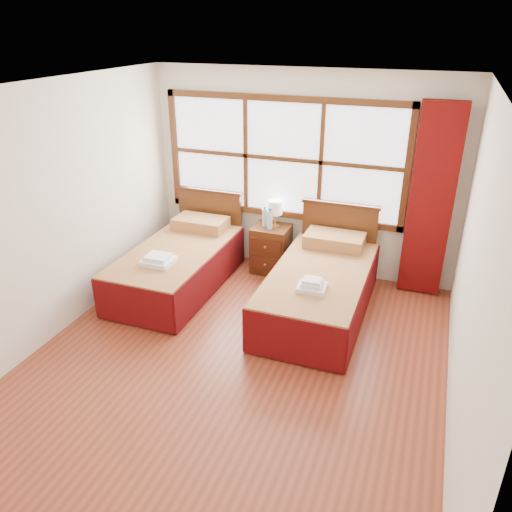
% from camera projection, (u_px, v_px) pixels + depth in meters
% --- Properties ---
extents(floor, '(4.50, 4.50, 0.00)m').
position_uv_depth(floor, '(237.00, 359.00, 5.02)').
color(floor, brown).
rests_on(floor, ground).
extents(ceiling, '(4.50, 4.50, 0.00)m').
position_uv_depth(ceiling, '(231.00, 89.00, 3.91)').
color(ceiling, white).
rests_on(ceiling, wall_back).
extents(wall_back, '(4.00, 0.00, 4.00)m').
position_uv_depth(wall_back, '(302.00, 175.00, 6.38)').
color(wall_back, silver).
rests_on(wall_back, floor).
extents(wall_left, '(0.00, 4.50, 4.50)m').
position_uv_depth(wall_left, '(54.00, 214.00, 5.10)').
color(wall_left, silver).
rests_on(wall_left, floor).
extents(wall_right, '(0.00, 4.50, 4.50)m').
position_uv_depth(wall_right, '(474.00, 277.00, 3.84)').
color(wall_right, silver).
rests_on(wall_right, floor).
extents(window, '(3.16, 0.06, 1.56)m').
position_uv_depth(window, '(283.00, 159.00, 6.34)').
color(window, white).
rests_on(window, wall_back).
extents(curtain, '(0.50, 0.16, 2.30)m').
position_uv_depth(curtain, '(431.00, 202.00, 5.81)').
color(curtain, '#660A0A').
rests_on(curtain, wall_back).
extents(bed_left, '(1.03, 2.05, 1.00)m').
position_uv_depth(bed_left, '(179.00, 264.00, 6.31)').
color(bed_left, '#441D0E').
rests_on(bed_left, floor).
extents(bed_right, '(1.06, 2.08, 1.03)m').
position_uv_depth(bed_right, '(320.00, 287.00, 5.73)').
color(bed_right, '#441D0E').
rests_on(bed_right, floor).
extents(nightstand, '(0.48, 0.47, 0.64)m').
position_uv_depth(nightstand, '(271.00, 249.00, 6.68)').
color(nightstand, '#4D2810').
rests_on(nightstand, floor).
extents(towels_left, '(0.36, 0.32, 0.10)m').
position_uv_depth(towels_left, '(158.00, 260.00, 5.78)').
color(towels_left, white).
rests_on(towels_left, bed_left).
extents(towels_right, '(0.31, 0.27, 0.12)m').
position_uv_depth(towels_right, '(312.00, 285.00, 5.18)').
color(towels_right, white).
rests_on(towels_right, bed_right).
extents(lamp, '(0.18, 0.18, 0.36)m').
position_uv_depth(lamp, '(275.00, 208.00, 6.45)').
color(lamp, gold).
rests_on(lamp, nightstand).
extents(bottle_near, '(0.07, 0.07, 0.27)m').
position_uv_depth(bottle_near, '(265.00, 217.00, 6.52)').
color(bottle_near, '#AACCDA').
rests_on(bottle_near, nightstand).
extents(bottle_far, '(0.07, 0.07, 0.28)m').
position_uv_depth(bottle_far, '(270.00, 219.00, 6.44)').
color(bottle_far, '#AACCDA').
rests_on(bottle_far, nightstand).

